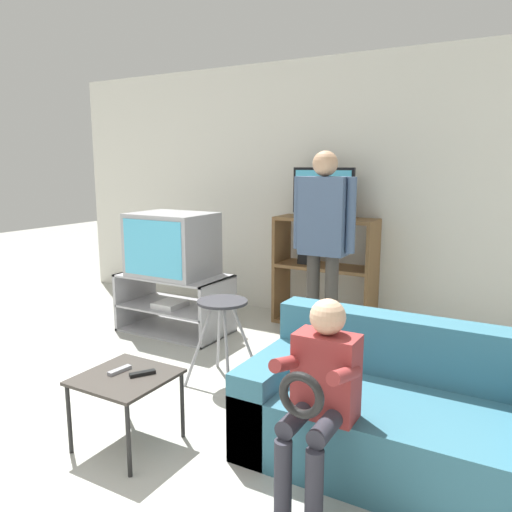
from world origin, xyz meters
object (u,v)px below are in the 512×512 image
at_px(media_shelf, 324,271).
at_px(person_seated_child, 320,387).
at_px(folding_stool, 222,315).
at_px(couch, 399,418).
at_px(snack_table, 126,383).
at_px(remote_control_black, 143,373).
at_px(television_main, 172,244).
at_px(tv_stand, 175,304).
at_px(person_standing_adult, 324,233).
at_px(remote_control_white, 120,370).
at_px(television_flat, 323,194).

distance_m(media_shelf, person_seated_child, 2.63).
height_order(folding_stool, couch, couch).
distance_m(media_shelf, snack_table, 2.58).
bearing_deg(remote_control_black, television_main, 156.94).
relative_size(tv_stand, media_shelf, 0.96).
distance_m(television_main, remote_control_black, 2.03).
height_order(television_main, person_standing_adult, person_standing_adult).
bearing_deg(tv_stand, person_seated_child, -36.52).
bearing_deg(snack_table, remote_control_white, 163.39).
bearing_deg(television_main, person_seated_child, -36.45).
bearing_deg(television_flat, folding_stool, -94.23).
bearing_deg(folding_stool, remote_control_white, -94.05).
bearing_deg(couch, person_standing_adult, 127.13).
xyz_separation_m(tv_stand, television_flat, (1.14, 0.85, 1.03)).
height_order(snack_table, remote_control_white, remote_control_white).
relative_size(snack_table, remote_control_black, 3.37).
height_order(snack_table, person_seated_child, person_seated_child).
bearing_deg(tv_stand, folding_stool, -35.32).
bearing_deg(person_seated_child, television_main, 143.55).
distance_m(person_standing_adult, person_seated_child, 1.95).
bearing_deg(media_shelf, couch, -58.11).
bearing_deg(media_shelf, television_flat, -133.80).
bearing_deg(media_shelf, television_main, -143.41).
bearing_deg(television_main, media_shelf, 36.59).
xyz_separation_m(person_standing_adult, person_seated_child, (0.70, -1.75, -0.47)).
relative_size(television_main, remote_control_black, 5.10).
distance_m(television_flat, snack_table, 2.71).
height_order(television_flat, folding_stool, television_flat).
height_order(couch, person_standing_adult, person_standing_adult).
bearing_deg(person_seated_child, tv_stand, 143.48).
relative_size(snack_table, person_standing_adult, 0.29).
distance_m(folding_stool, person_standing_adult, 1.11).
relative_size(television_flat, folding_stool, 0.98).
xyz_separation_m(television_flat, snack_table, (-0.12, -2.54, -0.93)).
height_order(snack_table, person_standing_adult, person_standing_adult).
height_order(tv_stand, remote_control_white, tv_stand).
bearing_deg(person_standing_adult, couch, -52.87).
xyz_separation_m(snack_table, person_standing_adult, (0.40, 1.87, 0.65)).
xyz_separation_m(remote_control_white, person_seated_child, (1.17, 0.10, 0.13)).
bearing_deg(remote_control_white, tv_stand, 126.90).
relative_size(snack_table, remote_control_white, 3.37).
distance_m(snack_table, person_standing_adult, 2.02).
bearing_deg(folding_stool, person_standing_adult, 66.04).
bearing_deg(television_flat, tv_stand, -143.35).
distance_m(snack_table, remote_control_black, 0.11).
bearing_deg(remote_control_black, person_standing_adult, 112.85).
relative_size(television_flat, couch, 0.38).
bearing_deg(folding_stool, media_shelf, 85.01).
relative_size(television_main, folding_stool, 1.18).
bearing_deg(couch, remote_control_black, -157.37).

